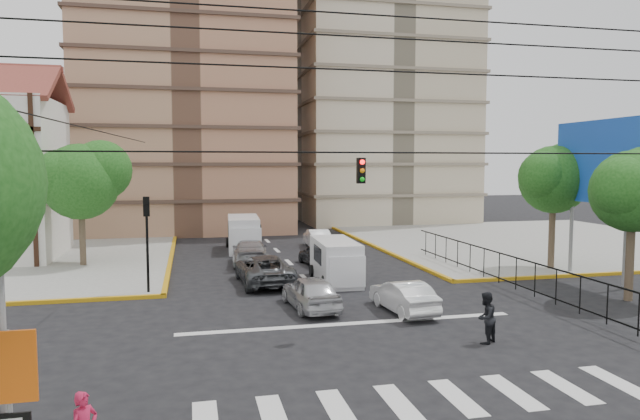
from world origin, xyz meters
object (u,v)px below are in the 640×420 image
object	(u,v)px
pedestrian_crosswalk	(486,318)
district_sign	(8,385)
van_left_lane	(244,235)
car_white_front_right	(403,296)
traffic_light_nw	(147,228)
van_right_lane	(337,262)
car_silver_front_left	(311,292)

from	to	relation	value
pedestrian_crosswalk	district_sign	bearing A→B (deg)	-4.15
district_sign	pedestrian_crosswalk	size ratio (longest dim) A/B	1.83
van_left_lane	car_white_front_right	xyz separation A→B (m)	(4.83, -17.80, -0.50)
traffic_light_nw	pedestrian_crosswalk	distance (m)	15.38
van_right_lane	van_left_lane	xyz separation A→B (m)	(-3.63, 11.59, 0.11)
van_left_lane	pedestrian_crosswalk	world-z (taller)	van_left_lane
car_white_front_right	pedestrian_crosswalk	distance (m)	4.60
pedestrian_crosswalk	car_silver_front_left	bearing A→B (deg)	-84.06
district_sign	van_left_lane	xyz separation A→B (m)	(6.53, 29.40, -1.30)
district_sign	van_right_lane	bearing A→B (deg)	60.30
traffic_light_nw	car_white_front_right	world-z (taller)	traffic_light_nw
van_left_lane	car_white_front_right	size ratio (longest dim) A/B	1.35
pedestrian_crosswalk	van_right_lane	bearing A→B (deg)	-111.00
van_right_lane	car_white_front_right	world-z (taller)	van_right_lane
district_sign	car_silver_front_left	size ratio (longest dim) A/B	0.77
car_silver_front_left	pedestrian_crosswalk	world-z (taller)	pedestrian_crosswalk
van_right_lane	car_white_front_right	size ratio (longest dim) A/B	1.22
traffic_light_nw	van_left_lane	bearing A→B (deg)	65.91
car_silver_front_left	van_right_lane	bearing A→B (deg)	-121.13
traffic_light_nw	car_silver_front_left	bearing A→B (deg)	-31.16
car_white_front_right	van_right_lane	bearing A→B (deg)	-84.33
traffic_light_nw	car_silver_front_left	size ratio (longest dim) A/B	1.05
van_left_lane	car_white_front_right	distance (m)	18.44
van_left_lane	car_silver_front_left	bearing A→B (deg)	-82.19
traffic_light_nw	van_right_lane	world-z (taller)	traffic_light_nw
traffic_light_nw	pedestrian_crosswalk	bearing A→B (deg)	-40.42
van_right_lane	car_silver_front_left	size ratio (longest dim) A/B	1.15
traffic_light_nw	car_white_front_right	distance (m)	11.95
car_silver_front_left	pedestrian_crosswalk	size ratio (longest dim) A/B	2.39
traffic_light_nw	district_sign	size ratio (longest dim) A/B	1.38
van_right_lane	van_left_lane	size ratio (longest dim) A/B	0.90
car_silver_front_left	car_white_front_right	size ratio (longest dim) A/B	1.06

